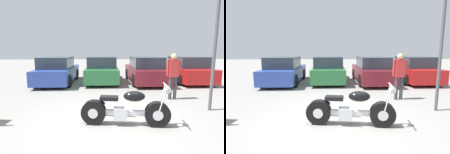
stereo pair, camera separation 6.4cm
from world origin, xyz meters
TOP-DOWN VIEW (x-y plane):
  - ground_plane at (0.00, 0.00)m, footprint 60.00×60.00m
  - motorcycle at (0.27, -0.33)m, footprint 2.18×0.75m
  - parked_car_blue at (-2.77, 5.38)m, footprint 1.82×4.08m
  - parked_car_green at (-0.32, 5.73)m, footprint 1.82×4.08m
  - parked_car_maroon at (2.14, 5.33)m, footprint 1.82×4.08m
  - parked_car_red at (4.59, 5.55)m, footprint 1.82×4.08m
  - lamp_post at (3.05, 0.61)m, footprint 0.28×0.28m
  - person_standing at (2.36, 1.86)m, footprint 0.52×0.23m

SIDE VIEW (x-z plane):
  - ground_plane at x=0.00m, z-range 0.00..0.00m
  - motorcycle at x=0.27m, z-range -0.12..0.92m
  - parked_car_blue at x=-2.77m, z-range -0.05..1.41m
  - parked_car_green at x=-0.32m, z-range -0.05..1.41m
  - parked_car_maroon at x=2.14m, z-range -0.05..1.41m
  - parked_car_red at x=4.59m, z-range -0.05..1.41m
  - person_standing at x=2.36m, z-range 0.17..1.89m
  - lamp_post at x=3.05m, z-range 0.68..4.27m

